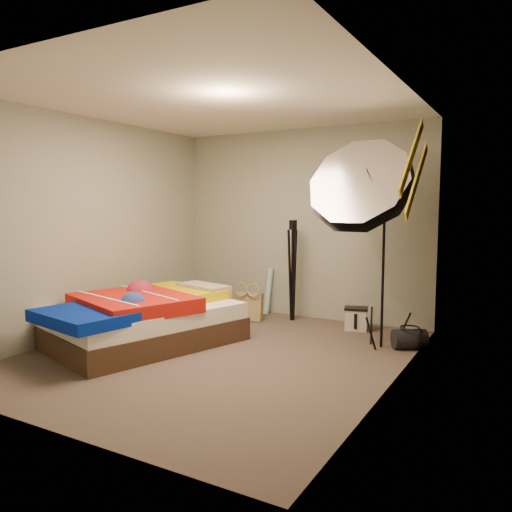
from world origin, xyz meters
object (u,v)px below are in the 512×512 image
Objects in this scene: tote_bag at (248,307)px; photo_umbrella at (363,190)px; camera_case at (356,320)px; duffel_bag at (410,339)px; bed at (144,318)px; camera_tripod at (293,263)px; wrapping_roll at (268,291)px.

photo_umbrella is at bearing -28.58° from tote_bag.
tote_bag is at bearing 173.41° from camera_case.
bed reaches higher than duffel_bag.
photo_umbrella is 1.68m from camera_tripod.
camera_tripod reaches higher than bed.
bed is at bearing -118.06° from tote_bag.
camera_case is 0.11× the size of bed.
bed is at bearing -154.01° from photo_umbrella.
camera_case is 0.75× the size of duffel_bag.
photo_umbrella reaches higher than bed.
wrapping_roll is at bearing 148.93° from photo_umbrella.
bed reaches higher than tote_bag.
wrapping_roll is 0.27× the size of bed.
photo_umbrella reaches higher than camera_case.
wrapping_roll is at bearing 153.50° from camera_case.
camera_tripod is (-0.90, 0.11, 0.62)m from camera_case.
camera_case is at bearing -11.80° from wrapping_roll.
photo_umbrella is at bearing -34.42° from camera_tripod.
camera_tripod is at bearing 145.58° from photo_umbrella.
wrapping_roll is 0.27× the size of photo_umbrella.
camera_case is at bearing -3.86° from tote_bag.
bed is at bearing -151.55° from camera_case.
bed is (-0.47, -1.99, -0.03)m from wrapping_roll.
wrapping_roll is at bearing 76.59° from bed.
camera_case is 0.20× the size of camera_tripod.
bed is at bearing -103.41° from wrapping_roll.
duffel_bag is at bearing -19.74° from tote_bag.
bed is 2.09m from camera_tripod.
wrapping_roll is 0.65m from camera_tripod.
camera_case is at bearing 43.14° from bed.
duffel_bag is at bearing 23.10° from photo_umbrella.
camera_case is at bearing 111.00° from photo_umbrella.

